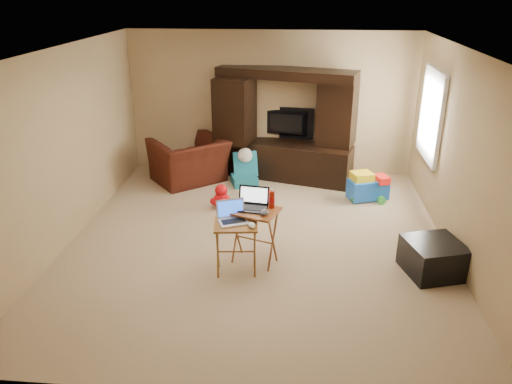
# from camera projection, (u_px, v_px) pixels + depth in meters

# --- Properties ---
(floor) EXTENTS (5.50, 5.50, 0.00)m
(floor) POSITION_uv_depth(u_px,v_px,m) (257.00, 241.00, 6.73)
(floor) COLOR tan
(floor) RESTS_ON ground
(ceiling) EXTENTS (5.50, 5.50, 0.00)m
(ceiling) POSITION_uv_depth(u_px,v_px,m) (258.00, 50.00, 5.76)
(ceiling) COLOR silver
(ceiling) RESTS_ON ground
(wall_back) EXTENTS (5.00, 0.00, 5.00)m
(wall_back) POSITION_uv_depth(u_px,v_px,m) (271.00, 104.00, 8.77)
(wall_back) COLOR tan
(wall_back) RESTS_ON ground
(wall_front) EXTENTS (5.00, 0.00, 5.00)m
(wall_front) POSITION_uv_depth(u_px,v_px,m) (225.00, 268.00, 3.72)
(wall_front) COLOR tan
(wall_front) RESTS_ON ground
(wall_left) EXTENTS (0.00, 5.50, 5.50)m
(wall_left) POSITION_uv_depth(u_px,v_px,m) (65.00, 147.00, 6.46)
(wall_left) COLOR tan
(wall_left) RESTS_ON ground
(wall_right) EXTENTS (0.00, 5.50, 5.50)m
(wall_right) POSITION_uv_depth(u_px,v_px,m) (463.00, 159.00, 6.04)
(wall_right) COLOR tan
(wall_right) RESTS_ON ground
(window_pane) EXTENTS (0.00, 1.20, 1.20)m
(window_pane) POSITION_uv_depth(u_px,v_px,m) (433.00, 115.00, 7.41)
(window_pane) COLOR white
(window_pane) RESTS_ON ground
(window_frame) EXTENTS (0.06, 1.14, 1.34)m
(window_frame) POSITION_uv_depth(u_px,v_px,m) (431.00, 115.00, 7.41)
(window_frame) COLOR white
(window_frame) RESTS_ON ground
(entertainment_center) EXTENTS (2.41, 1.20, 1.92)m
(entertainment_center) POSITION_uv_depth(u_px,v_px,m) (285.00, 125.00, 8.57)
(entertainment_center) COLOR black
(entertainment_center) RESTS_ON floor
(television) EXTENTS (0.98, 0.28, 0.56)m
(television) POSITION_uv_depth(u_px,v_px,m) (286.00, 124.00, 8.79)
(television) COLOR black
(television) RESTS_ON entertainment_center
(recliner) EXTENTS (1.54, 1.52, 0.76)m
(recliner) POSITION_uv_depth(u_px,v_px,m) (189.00, 161.00, 8.62)
(recliner) COLOR #43160E
(recliner) RESTS_ON floor
(child_rocker) EXTENTS (0.54, 0.58, 0.55)m
(child_rocker) POSITION_uv_depth(u_px,v_px,m) (244.00, 170.00, 8.51)
(child_rocker) COLOR #187088
(child_rocker) RESTS_ON floor
(plush_toy) EXTENTS (0.36, 0.30, 0.40)m
(plush_toy) POSITION_uv_depth(u_px,v_px,m) (221.00, 196.00, 7.64)
(plush_toy) COLOR red
(plush_toy) RESTS_ON floor
(push_toy) EXTENTS (0.74, 0.63, 0.47)m
(push_toy) POSITION_uv_depth(u_px,v_px,m) (368.00, 186.00, 7.93)
(push_toy) COLOR blue
(push_toy) RESTS_ON floor
(ottoman) EXTENTS (0.78, 0.78, 0.40)m
(ottoman) POSITION_uv_depth(u_px,v_px,m) (433.00, 258.00, 5.92)
(ottoman) COLOR black
(ottoman) RESTS_ON floor
(tray_table_left) EXTENTS (0.54, 0.45, 0.65)m
(tray_table_left) POSITION_uv_depth(u_px,v_px,m) (236.00, 248.00, 5.89)
(tray_table_left) COLOR #A76B28
(tray_table_left) RESTS_ON floor
(tray_table_right) EXTENTS (0.66, 0.60, 0.71)m
(tray_table_right) POSITION_uv_depth(u_px,v_px,m) (254.00, 236.00, 6.10)
(tray_table_right) COLOR brown
(tray_table_right) RESTS_ON floor
(laptop_left) EXTENTS (0.42, 0.39, 0.24)m
(laptop_left) POSITION_uv_depth(u_px,v_px,m) (233.00, 213.00, 5.74)
(laptop_left) COLOR silver
(laptop_left) RESTS_ON tray_table_left
(laptop_right) EXTENTS (0.41, 0.35, 0.24)m
(laptop_right) POSITION_uv_depth(u_px,v_px,m) (251.00, 200.00, 5.93)
(laptop_right) COLOR black
(laptop_right) RESTS_ON tray_table_right
(mouse_left) EXTENTS (0.13, 0.15, 0.05)m
(mouse_left) POSITION_uv_depth(u_px,v_px,m) (252.00, 225.00, 5.67)
(mouse_left) COLOR silver
(mouse_left) RESTS_ON tray_table_left
(mouse_right) EXTENTS (0.12, 0.16, 0.06)m
(mouse_right) POSITION_uv_depth(u_px,v_px,m) (265.00, 212.00, 5.82)
(mouse_right) COLOR #404145
(mouse_right) RESTS_ON tray_table_right
(water_bottle) EXTENTS (0.07, 0.07, 0.22)m
(water_bottle) POSITION_uv_depth(u_px,v_px,m) (272.00, 199.00, 5.97)
(water_bottle) COLOR #B81E0B
(water_bottle) RESTS_ON tray_table_right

